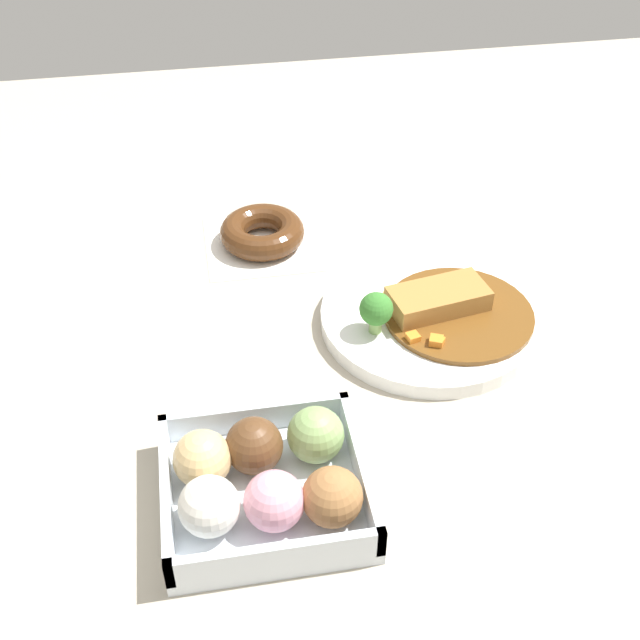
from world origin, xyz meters
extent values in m
plane|color=#B2A893|center=(0.00, 0.00, 0.00)|extent=(1.60, 1.60, 0.00)
cylinder|color=white|center=(0.04, 0.02, 0.01)|extent=(0.24, 0.24, 0.02)
cylinder|color=brown|center=(0.07, 0.01, 0.02)|extent=(0.17, 0.17, 0.01)
cube|color=#A87538|center=(0.05, 0.02, 0.04)|extent=(0.12, 0.07, 0.02)
cylinder|color=white|center=(0.01, 0.04, 0.02)|extent=(0.06, 0.06, 0.00)
ellipsoid|color=yellow|center=(0.01, 0.04, 0.03)|extent=(0.02, 0.02, 0.01)
cylinder|color=#8CB766|center=(-0.02, 0.00, 0.03)|extent=(0.01, 0.01, 0.02)
sphere|color=#387A2D|center=(-0.02, 0.00, 0.05)|extent=(0.04, 0.04, 0.04)
cube|color=orange|center=(0.03, -0.04, 0.02)|extent=(0.02, 0.02, 0.01)
cube|color=orange|center=(0.01, -0.03, 0.02)|extent=(0.02, 0.02, 0.01)
cube|color=orange|center=(0.04, -0.04, 0.02)|extent=(0.02, 0.02, 0.01)
cube|color=silver|center=(-0.17, -0.19, 0.01)|extent=(0.18, 0.16, 0.01)
cube|color=silver|center=(-0.25, -0.19, 0.03)|extent=(0.01, 0.16, 0.03)
cube|color=silver|center=(-0.08, -0.19, 0.03)|extent=(0.01, 0.16, 0.03)
cube|color=silver|center=(-0.17, -0.27, 0.03)|extent=(0.18, 0.01, 0.03)
cube|color=silver|center=(-0.17, -0.11, 0.03)|extent=(0.18, 0.01, 0.03)
sphere|color=silver|center=(-0.22, -0.22, 0.04)|extent=(0.05, 0.05, 0.05)
sphere|color=pink|center=(-0.16, -0.22, 0.04)|extent=(0.05, 0.05, 0.05)
sphere|color=#9E6B3D|center=(-0.11, -0.23, 0.04)|extent=(0.05, 0.05, 0.05)
sphere|color=#DBB77A|center=(-0.22, -0.17, 0.04)|extent=(0.05, 0.05, 0.05)
sphere|color=brown|center=(-0.17, -0.16, 0.04)|extent=(0.05, 0.05, 0.05)
sphere|color=#84A860|center=(-0.12, -0.16, 0.04)|extent=(0.05, 0.05, 0.05)
cube|color=white|center=(-0.12, 0.21, 0.00)|extent=(0.15, 0.15, 0.00)
torus|color=#4C2B14|center=(-0.12, 0.21, 0.02)|extent=(0.11, 0.11, 0.03)
camera|label=1|loc=(-0.20, -0.65, 0.59)|focal=45.69mm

